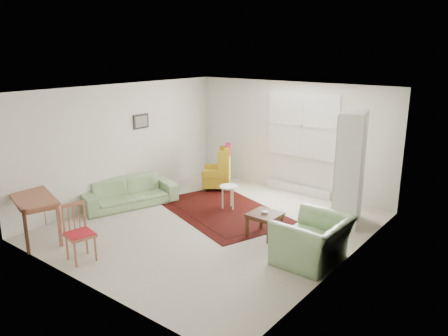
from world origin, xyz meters
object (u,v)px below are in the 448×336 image
Objects in this scene: stool at (229,197)px; cabinet at (351,169)px; coffee_table at (265,225)px; desk at (35,218)px; sofa at (129,187)px; desk_chair at (80,233)px; wingback_chair at (216,167)px; armchair at (313,236)px.

stool is 2.49m from cabinet.
stool is at bearing -174.55° from cabinet.
coffee_table is 1.93m from cabinet.
sofa is at bearing 90.98° from desk.
desk_chair is at bearing -97.46° from stool.
coffee_table is 1.49m from stool.
wingback_chair is 0.88× the size of desk.
cabinet is (3.99, 1.92, 0.67)m from sofa.
stool is (1.78, 1.13, -0.14)m from sofa.
stool is (-2.42, 1.04, -0.18)m from armchair.
wingback_chair is 2.16× the size of stool.
armchair reaches higher than sofa.
wingback_chair is at bearing -1.66° from sofa.
armchair is at bearing -70.19° from sofa.
desk is at bearing -118.38° from stool.
wingback_chair is at bearing 140.54° from stool.
armchair reaches higher than desk.
desk is (-3.06, -2.53, 0.17)m from coffee_table.
armchair is 2.64m from stool.
coffee_table is (3.10, 0.44, -0.18)m from sofa.
armchair is 0.52× the size of cabinet.
wingback_chair is (0.74, 1.99, 0.14)m from sofa.
armchair is 0.90× the size of desk.
coffee_table is at bearing 23.08° from wingback_chair.
armchair is 3.58m from desk_chair.
coffee_table is at bearing -135.29° from cabinet.
stool is 0.23× the size of cabinet.
desk_chair is (-2.84, -2.18, 0.02)m from armchair.
wingback_chair is at bearing 19.72° from desk_chair.
sofa is 1.77× the size of armchair.
stool is at bearing 61.62° from desk.
wingback_chair reaches higher than coffee_table.
stool is 0.55× the size of desk_chair.
cabinet is at bearing 58.95° from coffee_table.
desk is 1.32m from desk_chair.
desk_chair is (-0.42, -3.22, 0.20)m from stool.
stool is (-1.32, 0.69, 0.03)m from coffee_table.
cabinet is at bearing 45.42° from desk.
desk_chair is (-2.64, -4.02, -0.61)m from cabinet.
sofa is 2.09m from desk.
armchair is 1.03× the size of wingback_chair.
cabinet is (3.26, -0.07, 0.52)m from wingback_chair.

